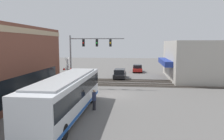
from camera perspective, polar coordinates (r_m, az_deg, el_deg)
name	(u,v)px	position (r m, az deg, el deg)	size (l,w,h in m)	color
ground_plane	(114,95)	(23.79, 0.40, -6.54)	(120.00, 120.00, 0.00)	#605E5B
shop_building	(199,60)	(37.07, 21.76, 2.47)	(13.80, 10.67, 5.94)	#B2ADA3
city_bus	(67,94)	(17.13, -11.62, -6.16)	(12.19, 2.59, 3.09)	silver
traffic_signal_gantry	(87,49)	(27.76, -6.65, 5.48)	(0.42, 6.93, 6.57)	gray
crossing_signal	(68,69)	(28.20, -11.53, 0.19)	(1.41, 1.18, 3.81)	gray
rail_track_near	(118,84)	(29.63, 1.65, -3.79)	(2.60, 60.00, 0.15)	#332D28
rail_track_far	(120,80)	(32.77, 2.12, -2.75)	(2.60, 60.00, 0.15)	#332D28
parked_car_black	(120,74)	(34.71, 2.06, -1.06)	(4.82, 1.82, 1.52)	black
parked_car_red	(137,69)	(42.73, 6.67, 0.37)	(4.21, 1.82, 1.47)	#B21E19
pedestrian_at_crossing	(80,80)	(28.23, -8.47, -2.55)	(0.34, 0.34, 1.81)	#473828
pedestrian_near_bus	(94,100)	(18.45, -4.69, -7.72)	(0.34, 0.34, 1.75)	black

